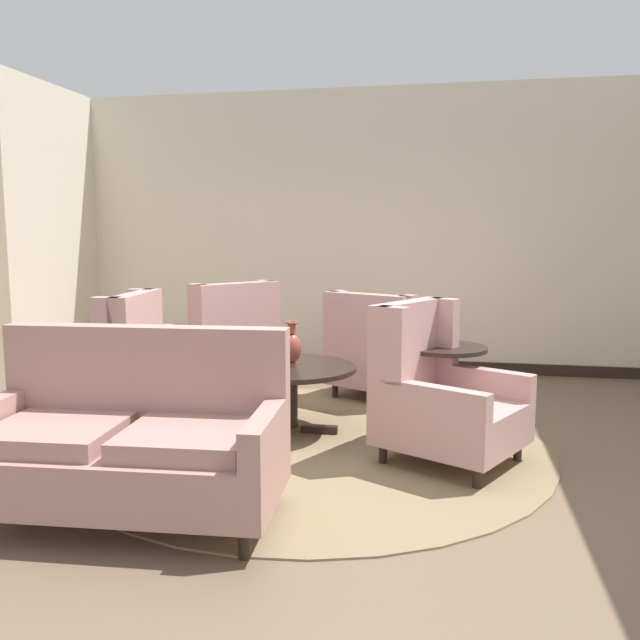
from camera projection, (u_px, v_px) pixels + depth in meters
The scene contains 12 objects.
ground at pixel (303, 460), 4.44m from camera, with size 9.06×9.06×0.00m, color brown.
wall_back at pixel (364, 231), 7.26m from camera, with size 6.63×0.08×3.06m, color beige.
baseboard_back at pixel (362, 363), 7.40m from camera, with size 6.47×0.03×0.12m, color black.
area_rug at pixel (312, 445), 4.73m from camera, with size 3.37×3.37×0.01m, color #847051.
coffee_table at pixel (291, 376), 4.97m from camera, with size 0.99×0.99×0.52m.
porcelain_vase at pixel (292, 347), 4.94m from camera, with size 0.15×0.15×0.34m.
settee at pixel (130, 442), 3.50m from camera, with size 1.67×0.89×1.00m.
armchair_foreground_right at pixel (381, 354), 6.01m from camera, with size 1.11×1.12×0.99m.
armchair_beside_settee at pixel (224, 350), 6.00m from camera, with size 1.15×1.14×1.09m.
armchair_back_corner at pixel (439, 396), 4.37m from camera, with size 1.09×1.07×1.06m.
armchair_far_left at pixel (105, 372), 5.11m from camera, with size 0.93×0.85×1.06m.
side_table at pixel (445, 385), 4.73m from camera, with size 0.59×0.59×0.71m.
Camera 1 is at (0.93, -4.17, 1.53)m, focal length 36.96 mm.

